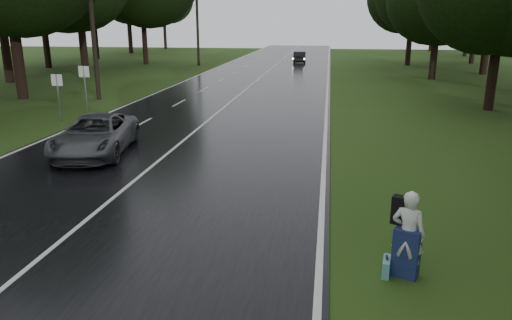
% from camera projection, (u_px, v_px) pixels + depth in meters
% --- Properties ---
extents(ground, '(160.00, 160.00, 0.00)m').
position_uv_depth(ground, '(25.00, 272.00, 9.63)').
color(ground, '#2A4615').
rests_on(ground, ground).
extents(road, '(12.00, 140.00, 0.04)m').
position_uv_depth(road, '(228.00, 105.00, 28.62)').
color(road, black).
rests_on(road, ground).
extents(lane_center, '(0.12, 140.00, 0.01)m').
position_uv_depth(lane_center, '(228.00, 104.00, 28.61)').
color(lane_center, silver).
rests_on(lane_center, road).
extents(grey_car, '(3.17, 5.40, 1.41)m').
position_uv_depth(grey_car, '(95.00, 135.00, 17.88)').
color(grey_car, '#4E5053').
rests_on(grey_car, road).
extents(far_car, '(1.53, 3.98, 1.29)m').
position_uv_depth(far_car, '(300.00, 57.00, 56.15)').
color(far_car, black).
rests_on(far_car, road).
extents(hitchhiker, '(0.76, 0.74, 1.76)m').
position_uv_depth(hitchhiker, '(407.00, 237.00, 9.29)').
color(hitchhiker, silver).
rests_on(hitchhiker, ground).
extents(suitcase, '(0.22, 0.50, 0.34)m').
position_uv_depth(suitcase, '(386.00, 267.00, 9.49)').
color(suitcase, '#5499A3').
rests_on(suitcase, ground).
extents(utility_pole_mid, '(1.80, 0.28, 9.64)m').
position_uv_depth(utility_pole_mid, '(99.00, 99.00, 30.60)').
color(utility_pole_mid, black).
rests_on(utility_pole_mid, ground).
extents(utility_pole_far, '(1.80, 0.28, 10.10)m').
position_uv_depth(utility_pole_far, '(199.00, 65.00, 53.72)').
color(utility_pole_far, black).
rests_on(utility_pole_far, ground).
extents(road_sign_a, '(0.56, 0.10, 2.32)m').
position_uv_depth(road_sign_a, '(61.00, 121.00, 23.96)').
color(road_sign_a, white).
rests_on(road_sign_a, ground).
extents(road_sign_b, '(0.59, 0.10, 2.47)m').
position_uv_depth(road_sign_b, '(88.00, 111.00, 26.55)').
color(road_sign_b, white).
rests_on(road_sign_b, ground).
extents(tree_left_d, '(9.79, 9.79, 15.29)m').
position_uv_depth(tree_left_d, '(23.00, 98.00, 30.96)').
color(tree_left_d, black).
rests_on(tree_left_d, ground).
extents(tree_left_e, '(9.54, 9.54, 14.91)m').
position_uv_depth(tree_left_e, '(86.00, 74.00, 44.68)').
color(tree_left_e, black).
rests_on(tree_left_e, ground).
extents(tree_left_f, '(10.26, 10.26, 16.03)m').
position_uv_depth(tree_left_f, '(146.00, 64.00, 55.18)').
color(tree_left_f, black).
rests_on(tree_left_f, ground).
extents(tree_right_d, '(7.62, 7.62, 11.91)m').
position_uv_depth(tree_right_d, '(488.00, 110.00, 27.08)').
color(tree_right_d, black).
rests_on(tree_right_d, ground).
extents(tree_right_e, '(7.17, 7.17, 11.21)m').
position_uv_depth(tree_right_e, '(431.00, 79.00, 40.90)').
color(tree_right_e, black).
rests_on(tree_right_e, ground).
extents(tree_right_f, '(8.31, 8.31, 12.99)m').
position_uv_depth(tree_right_f, '(407.00, 65.00, 53.83)').
color(tree_right_f, black).
rests_on(tree_right_f, ground).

